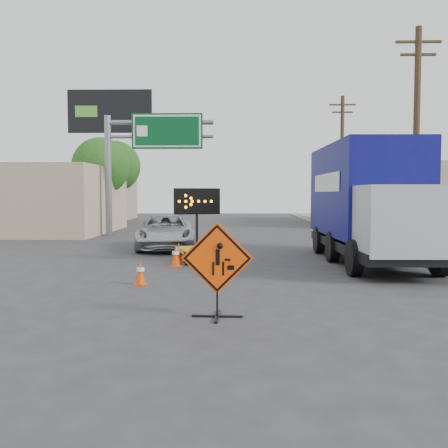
{
  "coord_description": "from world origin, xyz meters",
  "views": [
    {
      "loc": [
        0.74,
        -10.33,
        2.39
      ],
      "look_at": [
        0.44,
        2.99,
        1.57
      ],
      "focal_mm": 40.0,
      "sensor_mm": 36.0,
      "label": 1
    }
  ],
  "objects_px": {
    "box_truck": "(369,209)",
    "construction_sign": "(217,267)",
    "arrow_board": "(197,245)",
    "pickup_truck": "(166,232)"
  },
  "relations": [
    {
      "from": "construction_sign",
      "to": "pickup_truck",
      "type": "height_order",
      "value": "construction_sign"
    },
    {
      "from": "box_truck",
      "to": "pickup_truck",
      "type": "bearing_deg",
      "value": 150.53
    },
    {
      "from": "box_truck",
      "to": "arrow_board",
      "type": "bearing_deg",
      "value": -179.73
    },
    {
      "from": "construction_sign",
      "to": "box_truck",
      "type": "relative_size",
      "value": 0.21
    },
    {
      "from": "construction_sign",
      "to": "box_truck",
      "type": "distance_m",
      "value": 9.34
    },
    {
      "from": "arrow_board",
      "to": "box_truck",
      "type": "xyz_separation_m",
      "value": [
        5.95,
        0.12,
        1.28
      ]
    },
    {
      "from": "arrow_board",
      "to": "box_truck",
      "type": "bearing_deg",
      "value": -15.87
    },
    {
      "from": "construction_sign",
      "to": "pickup_truck",
      "type": "xyz_separation_m",
      "value": [
        -2.68,
        12.02,
        -0.25
      ]
    },
    {
      "from": "arrow_board",
      "to": "pickup_truck",
      "type": "relative_size",
      "value": 0.49
    },
    {
      "from": "box_truck",
      "to": "construction_sign",
      "type": "bearing_deg",
      "value": -123.18
    }
  ]
}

